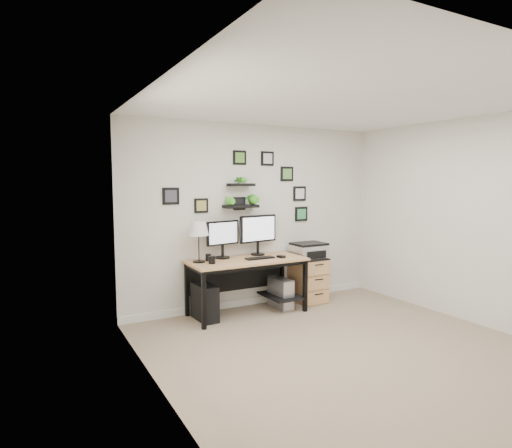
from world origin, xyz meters
TOP-DOWN VIEW (x-y plane):
  - room at (0.00, 1.98)m, footprint 4.00×4.00m
  - desk at (-0.32, 1.67)m, footprint 1.60×0.70m
  - monitor_left at (-0.61, 1.85)m, footprint 0.50×0.23m
  - monitor_right at (-0.05, 1.85)m, footprint 0.61×0.22m
  - keyboard at (-0.18, 1.58)m, footprint 0.41×0.13m
  - mouse at (0.12, 1.51)m, footprint 0.10×0.12m
  - table_lamp at (-0.99, 1.75)m, footprint 0.26×0.26m
  - mug at (-0.89, 1.57)m, footprint 0.09×0.09m
  - pen_cup at (-0.86, 1.77)m, footprint 0.07×0.07m
  - pc_tower_black at (-0.96, 1.66)m, footprint 0.23×0.47m
  - pc_tower_grey at (0.20, 1.64)m, footprint 0.20×0.43m
  - file_cabinet at (0.74, 1.72)m, footprint 0.43×0.53m
  - printer at (0.73, 1.71)m, footprint 0.48×0.40m
  - wall_decor at (-0.22, 1.93)m, footprint 2.28×0.18m

SIDE VIEW (x-z plane):
  - room at x=0.00m, z-range -1.95..2.05m
  - pc_tower_grey at x=0.20m, z-range 0.00..0.42m
  - pc_tower_black at x=-0.96m, z-range 0.00..0.46m
  - file_cabinet at x=0.74m, z-range 0.00..0.67m
  - desk at x=-0.32m, z-range 0.25..1.00m
  - keyboard at x=-0.18m, z-range 0.75..0.77m
  - mouse at x=0.12m, z-range 0.75..0.78m
  - printer at x=0.73m, z-range 0.67..0.89m
  - pen_cup at x=-0.86m, z-range 0.75..0.84m
  - mug at x=-0.89m, z-range 0.75..0.85m
  - monitor_left at x=-0.61m, z-range 0.79..1.31m
  - monitor_right at x=-0.05m, z-range 0.80..1.37m
  - table_lamp at x=-0.99m, z-range 0.91..1.44m
  - wall_decor at x=-0.22m, z-range 1.13..2.18m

